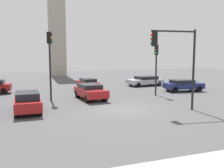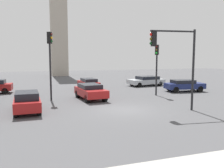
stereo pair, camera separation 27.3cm
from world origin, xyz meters
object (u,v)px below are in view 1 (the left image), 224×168
(traffic_light_1, at_px, (175,53))
(traffic_light_2, at_px, (156,60))
(car_0, at_px, (145,81))
(car_5, at_px, (90,91))
(traffic_light_0, at_px, (50,54))
(car_3, at_px, (27,102))
(car_2, at_px, (88,83))
(car_4, at_px, (183,85))

(traffic_light_1, distance_m, traffic_light_2, 6.88)
(car_0, distance_m, car_5, 12.05)
(traffic_light_0, bearing_deg, car_3, -81.48)
(car_2, distance_m, car_4, 10.93)
(car_5, bearing_deg, car_0, 123.02)
(car_0, xyz_separation_m, car_3, (-14.76, -11.09, 0.07))
(traffic_light_1, bearing_deg, car_2, -68.65)
(traffic_light_2, bearing_deg, car_2, -95.00)
(traffic_light_0, xyz_separation_m, car_4, (14.48, 1.05, -3.41))
(traffic_light_2, xyz_separation_m, car_2, (-5.51, 6.29, -2.80))
(traffic_light_1, relative_size, car_2, 1.43)
(traffic_light_1, distance_m, car_2, 13.67)
(traffic_light_2, xyz_separation_m, car_4, (4.30, 1.45, -2.80))
(traffic_light_2, height_order, car_5, traffic_light_2)
(traffic_light_0, xyz_separation_m, car_5, (3.45, -0.46, -3.36))
(traffic_light_0, distance_m, car_3, 5.56)
(car_2, xyz_separation_m, car_5, (-1.23, -6.35, 0.03))
(car_4, relative_size, car_5, 1.01)
(car_3, bearing_deg, traffic_light_2, -75.46)
(traffic_light_0, height_order, car_5, traffic_light_0)
(traffic_light_1, bearing_deg, car_0, -102.20)
(traffic_light_1, bearing_deg, car_3, -9.74)
(car_0, bearing_deg, car_2, 2.03)
(traffic_light_1, distance_m, car_0, 15.22)
(car_0, height_order, car_3, car_3)
(car_3, xyz_separation_m, car_5, (5.38, 3.52, 0.00))
(traffic_light_0, relative_size, car_2, 1.48)
(traffic_light_0, height_order, car_2, traffic_light_0)
(car_4, distance_m, car_5, 11.14)
(traffic_light_0, distance_m, car_5, 4.84)
(traffic_light_1, bearing_deg, car_4, -122.36)
(car_2, bearing_deg, car_0, -86.88)
(traffic_light_1, xyz_separation_m, car_3, (-9.97, 2.93, -3.40))
(traffic_light_2, bearing_deg, car_4, 152.46)
(traffic_light_1, xyz_separation_m, car_0, (4.79, 14.02, -3.47))
(traffic_light_2, xyz_separation_m, car_3, (-12.12, -3.57, -2.76))
(traffic_light_0, xyz_separation_m, car_0, (12.82, 7.11, -3.43))
(traffic_light_0, height_order, car_3, traffic_light_0)
(traffic_light_2, height_order, car_2, traffic_light_2)
(traffic_light_1, relative_size, car_0, 1.16)
(car_0, bearing_deg, car_5, 32.39)
(car_2, bearing_deg, traffic_light_1, -170.75)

